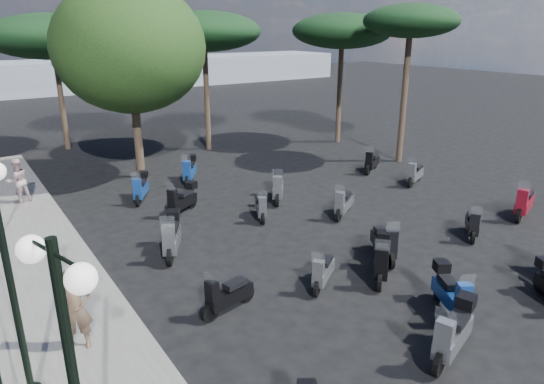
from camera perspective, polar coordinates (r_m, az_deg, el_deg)
ground at (r=13.27m, az=6.72°, el=-9.55°), size 120.00×120.00×0.00m
sidewalk at (r=13.35m, az=-24.97°, el=-10.79°), size 3.00×30.00×0.15m
lamp_post_1 at (r=8.75m, az=-28.53°, el=-8.62°), size 0.54×1.23×4.27m
woman at (r=10.53m, az=-22.11°, el=-12.75°), size 0.70×0.54×1.72m
pedestrian_far at (r=19.90m, az=-27.77°, el=1.18°), size 0.95×0.84×1.65m
scooter_3 at (r=11.42m, az=-5.28°, el=-12.06°), size 1.54×0.59×1.24m
scooter_4 at (r=17.35m, az=-10.53°, el=-0.92°), size 1.50×1.01×1.33m
scooter_6 at (r=12.04m, az=20.30°, el=-11.12°), size 0.99×1.54×1.34m
scooter_7 at (r=14.27m, az=-11.70°, el=-5.19°), size 1.10×1.69×1.48m
scooter_8 at (r=18.95m, az=-15.18°, el=0.41°), size 1.02×1.47×1.31m
scooter_10 at (r=10.59m, az=20.51°, el=-15.32°), size 1.77×0.84×1.45m
scooter_11 at (r=13.05m, az=12.74°, el=-7.80°), size 1.42×1.31×1.41m
scooter_12 at (r=12.46m, az=5.97°, el=-9.37°), size 1.27×0.94×1.18m
scooter_13 at (r=16.61m, az=-1.29°, el=-1.84°), size 0.80×1.37×1.18m
scooter_14 at (r=20.77m, az=-9.67°, el=2.50°), size 1.15×1.50×1.38m
scooter_18 at (r=14.12m, az=13.08°, el=-5.93°), size 0.97×1.59×1.38m
scooter_19 at (r=17.00m, az=8.41°, el=-1.39°), size 1.45×0.98×1.31m
scooter_20 at (r=18.31m, az=0.71°, el=0.60°), size 1.22×1.55×1.44m
scooter_23 at (r=16.40m, az=22.49°, el=-3.57°), size 1.25×1.04×1.22m
scooter_24 at (r=18.78m, az=27.53°, el=-1.22°), size 1.80×0.86×1.49m
scooter_25 at (r=21.09m, az=16.46°, el=2.03°), size 1.53×0.82×1.29m
scooter_26 at (r=22.45m, az=11.66°, el=3.47°), size 1.50×0.97×1.33m
broadleaf_tree at (r=21.24m, az=-16.38°, el=15.97°), size 6.20×6.20×8.12m
pine_0 at (r=25.74m, az=-8.01°, el=18.18°), size 5.73×5.73×7.07m
pine_1 at (r=27.53m, az=8.26°, el=18.20°), size 5.38×5.38×7.01m
pine_2 at (r=27.91m, az=-24.41°, el=16.31°), size 6.51×6.51×6.96m
pine_3 at (r=23.92m, az=16.00°, el=18.66°), size 4.32×4.32×7.28m
distant_hills at (r=54.51m, az=-26.28°, el=11.98°), size 70.00×8.00×3.00m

